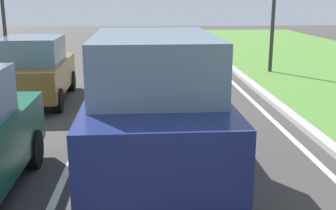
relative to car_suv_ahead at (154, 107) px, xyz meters
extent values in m
plane|color=#383533|center=(-0.74, 5.79, -1.17)|extent=(60.00, 60.00, 0.00)
cube|color=silver|center=(-1.44, 5.79, -1.16)|extent=(0.12, 32.00, 0.01)
cube|color=silver|center=(2.86, 5.79, -1.16)|extent=(0.12, 32.00, 0.01)
cube|color=#9E9B93|center=(3.36, 5.79, -1.11)|extent=(0.24, 48.00, 0.12)
cube|color=navy|center=(0.00, 0.04, -0.24)|extent=(1.97, 4.53, 1.10)
cube|color=slate|center=(0.00, -0.11, 0.71)|extent=(1.74, 2.73, 0.80)
cylinder|color=black|center=(-0.90, 1.56, -0.79)|extent=(0.23, 0.76, 0.76)
cylinder|color=black|center=(0.85, 1.58, -0.79)|extent=(0.23, 0.76, 0.76)
cylinder|color=black|center=(-0.85, -1.50, -0.79)|extent=(0.23, 0.76, 0.76)
cylinder|color=black|center=(0.90, -1.48, -0.79)|extent=(0.23, 0.76, 0.76)
cylinder|color=black|center=(-2.03, 0.58, -0.85)|extent=(0.23, 0.64, 0.64)
cube|color=brown|center=(-3.08, 5.32, -0.47)|extent=(1.76, 3.75, 0.80)
cube|color=slate|center=(-3.08, 5.07, 0.27)|extent=(1.54, 1.95, 0.68)
cylinder|color=black|center=(-3.88, 6.55, -0.87)|extent=(0.24, 0.61, 0.60)
cylinder|color=black|center=(-2.37, 6.60, -0.87)|extent=(0.24, 0.61, 0.60)
cylinder|color=black|center=(-2.29, 4.08, -0.87)|extent=(0.24, 0.61, 0.60)
cylinder|color=#2D2D2D|center=(4.64, 9.24, 1.21)|extent=(0.14, 0.14, 4.75)
cylinder|color=#2D2D2D|center=(-5.52, 10.70, 1.27)|extent=(0.14, 0.14, 4.87)
camera|label=1|loc=(-0.15, -6.16, 1.63)|focal=44.70mm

